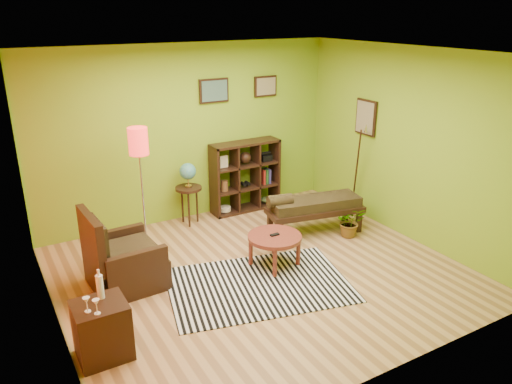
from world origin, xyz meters
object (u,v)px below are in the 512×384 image
armchair (121,263)px  cube_shelf (246,176)px  potted_plant (350,225)px  floor_lamp (139,153)px  side_cabinet (102,330)px  globe_table (188,178)px  coffee_table (275,239)px  bench (313,206)px

armchair → cube_shelf: size_ratio=0.86×
cube_shelf → potted_plant: cube_shelf is taller
floor_lamp → cube_shelf: floor_lamp is taller
floor_lamp → side_cabinet: bearing=-119.1°
cube_shelf → potted_plant: size_ratio=2.50×
globe_table → potted_plant: 2.60m
side_cabinet → coffee_table: bearing=16.7°
floor_lamp → globe_table: size_ratio=1.78×
cube_shelf → potted_plant: bearing=-64.3°
potted_plant → armchair: bearing=175.0°
bench → floor_lamp: bearing=165.1°
armchair → floor_lamp: bearing=53.0°
side_cabinet → cube_shelf: bearing=40.8°
globe_table → cube_shelf: (1.08, 0.08, -0.17)m
floor_lamp → cube_shelf: bearing=19.1°
armchair → cube_shelf: cube_shelf is taller
potted_plant → coffee_table: bearing=-172.1°
armchair → globe_table: armchair is taller
side_cabinet → floor_lamp: bearing=60.9°
coffee_table → floor_lamp: (-1.36, 1.25, 1.08)m
armchair → coffee_table: bearing=-14.7°
side_cabinet → bench: 3.78m
armchair → potted_plant: 3.42m
coffee_table → bench: bearing=29.6°
armchair → potted_plant: (3.41, -0.30, -0.13)m
globe_table → cube_shelf: 1.10m
coffee_table → potted_plant: bearing=7.9°
potted_plant → floor_lamp: bearing=159.9°
armchair → potted_plant: size_ratio=2.15×
side_cabinet → floor_lamp: (1.10, 1.99, 1.16)m
floor_lamp → cube_shelf: (2.01, 0.70, -0.87)m
armchair → bench: size_ratio=0.67×
side_cabinet → floor_lamp: size_ratio=0.50×
armchair → side_cabinet: 1.36m
armchair → potted_plant: bearing=-5.0°
floor_lamp → potted_plant: bearing=-20.1°
coffee_table → potted_plant: coffee_table is taller
bench → cube_shelf: bearing=107.2°
globe_table → potted_plant: bearing=-40.8°
armchair → globe_table: 2.06m
cube_shelf → potted_plant: (0.84, -1.74, -0.41)m
armchair → side_cabinet: armchair is taller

